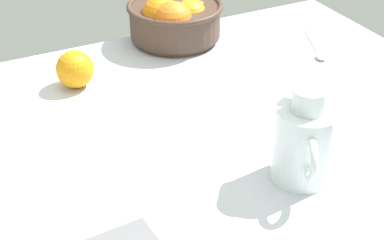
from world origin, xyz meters
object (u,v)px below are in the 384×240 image
at_px(loose_orange_1, 75,69).
at_px(juice_pitcher, 304,144).
at_px(fruit_bowl, 175,19).
at_px(spoon, 317,49).

bearing_deg(loose_orange_1, juice_pitcher, -62.41).
xyz_separation_m(fruit_bowl, loose_orange_1, (-0.27, -0.10, -0.02)).
xyz_separation_m(juice_pitcher, spoon, (0.29, 0.35, -0.06)).
xyz_separation_m(fruit_bowl, spoon, (0.26, -0.19, -0.05)).
height_order(fruit_bowl, juice_pitcher, juice_pitcher).
relative_size(fruit_bowl, loose_orange_1, 2.89).
bearing_deg(spoon, fruit_bowl, 143.53).
relative_size(juice_pitcher, spoon, 1.07).
bearing_deg(juice_pitcher, fruit_bowl, 86.08).
relative_size(fruit_bowl, spoon, 1.40).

